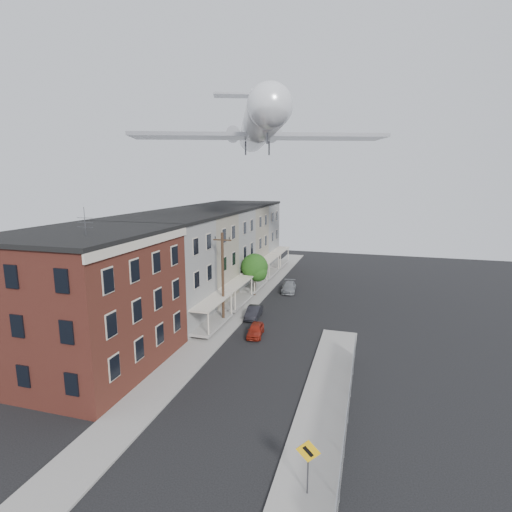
# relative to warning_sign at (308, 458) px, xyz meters

# --- Properties ---
(ground) EXTENTS (120.00, 120.00, 0.00)m
(ground) POSITION_rel_warning_sign_xyz_m (-5.60, 1.03, -1.88)
(ground) COLOR black
(ground) RESTS_ON ground
(sidewalk_left) EXTENTS (3.00, 62.00, 0.12)m
(sidewalk_left) POSITION_rel_warning_sign_xyz_m (-11.10, 25.03, -1.82)
(sidewalk_left) COLOR gray
(sidewalk_left) RESTS_ON ground
(sidewalk_right) EXTENTS (3.00, 26.00, 0.12)m
(sidewalk_right) POSITION_rel_warning_sign_xyz_m (-0.10, 7.03, -1.82)
(sidewalk_right) COLOR gray
(sidewalk_right) RESTS_ON ground
(curb_left) EXTENTS (0.15, 62.00, 0.14)m
(curb_left) POSITION_rel_warning_sign_xyz_m (-9.65, 25.03, -1.81)
(curb_left) COLOR gray
(curb_left) RESTS_ON ground
(curb_right) EXTENTS (0.15, 26.00, 0.14)m
(curb_right) POSITION_rel_warning_sign_xyz_m (-1.55, 7.03, -1.81)
(curb_right) COLOR gray
(curb_right) RESTS_ON ground
(corner_building) EXTENTS (10.31, 12.30, 12.15)m
(corner_building) POSITION_rel_warning_sign_xyz_m (-17.60, 8.03, 3.28)
(corner_building) COLOR #341310
(corner_building) RESTS_ON ground
(row_house_a) EXTENTS (11.98, 7.00, 10.30)m
(row_house_a) POSITION_rel_warning_sign_xyz_m (-17.56, 17.53, 3.25)
(row_house_a) COLOR #5E5E5C
(row_house_a) RESTS_ON ground
(row_house_b) EXTENTS (11.98, 7.00, 10.30)m
(row_house_b) POSITION_rel_warning_sign_xyz_m (-17.56, 24.53, 3.25)
(row_house_b) COLOR gray
(row_house_b) RESTS_ON ground
(row_house_c) EXTENTS (11.98, 7.00, 10.30)m
(row_house_c) POSITION_rel_warning_sign_xyz_m (-17.56, 31.53, 3.25)
(row_house_c) COLOR #5E5E5C
(row_house_c) RESTS_ON ground
(row_house_d) EXTENTS (11.98, 7.00, 10.30)m
(row_house_d) POSITION_rel_warning_sign_xyz_m (-17.56, 38.53, 3.25)
(row_house_d) COLOR gray
(row_house_d) RESTS_ON ground
(row_house_e) EXTENTS (11.98, 7.00, 10.30)m
(row_house_e) POSITION_rel_warning_sign_xyz_m (-17.56, 45.53, 3.25)
(row_house_e) COLOR #5E5E5C
(row_house_e) RESTS_ON ground
(chainlink_fence) EXTENTS (0.06, 18.06, 1.90)m
(chainlink_fence) POSITION_rel_warning_sign_xyz_m (1.40, 6.03, -0.89)
(chainlink_fence) COLOR gray
(chainlink_fence) RESTS_ON ground
(warning_sign) EXTENTS (1.10, 0.11, 2.80)m
(warning_sign) POSITION_rel_warning_sign_xyz_m (0.00, 0.00, 0.00)
(warning_sign) COLOR #515156
(warning_sign) RESTS_ON ground
(utility_pole) EXTENTS (1.80, 0.26, 9.00)m
(utility_pole) POSITION_rel_warning_sign_xyz_m (-11.20, 19.03, 2.79)
(utility_pole) COLOR black
(utility_pole) RESTS_ON ground
(street_tree) EXTENTS (3.22, 3.20, 5.20)m
(street_tree) POSITION_rel_warning_sign_xyz_m (-10.87, 28.95, 1.57)
(street_tree) COLOR black
(street_tree) RESTS_ON ground
(car_near) EXTENTS (1.69, 3.37, 1.10)m
(car_near) POSITION_rel_warning_sign_xyz_m (-7.40, 17.10, -1.33)
(car_near) COLOR maroon
(car_near) RESTS_ON ground
(car_mid) EXTENTS (1.48, 3.66, 1.18)m
(car_mid) POSITION_rel_warning_sign_xyz_m (-8.90, 21.60, -1.29)
(car_mid) COLOR black
(car_mid) RESTS_ON ground
(car_far) EXTENTS (2.16, 4.25, 1.18)m
(car_far) POSITION_rel_warning_sign_xyz_m (-7.40, 32.02, -1.29)
(car_far) COLOR gray
(car_far) RESTS_ON ground
(airplane) EXTENTS (26.83, 30.72, 8.94)m
(airplane) POSITION_rel_warning_sign_xyz_m (-10.69, 29.25, 17.65)
(airplane) COLOR white
(airplane) RESTS_ON ground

